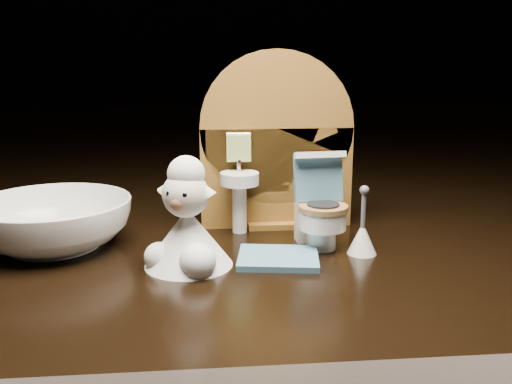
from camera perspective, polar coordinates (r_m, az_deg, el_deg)
The scene contains 6 objects.
backdrop_panel at distance 0.49m, azimuth 1.96°, elevation 4.13°, with size 0.13×0.05×0.15m.
toy_toilet at distance 0.45m, azimuth 6.36°, elevation -1.99°, with size 0.04×0.05×0.08m.
bath_mat at distance 0.42m, azimuth 2.24°, elevation -6.61°, with size 0.06×0.05×0.00m, color teal.
toilet_brush at distance 0.44m, azimuth 10.59°, elevation -4.35°, with size 0.02×0.02×0.05m.
plush_lamb at distance 0.40m, azimuth -6.92°, elevation -3.61°, with size 0.06×0.07×0.08m.
ceramic_bowl at distance 0.47m, azimuth -19.65°, elevation -3.01°, with size 0.12×0.12×0.04m, color white.
Camera 1 is at (-0.06, -0.41, 0.15)m, focal length 40.00 mm.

